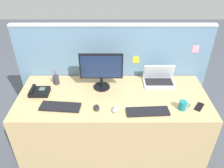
{
  "coord_description": "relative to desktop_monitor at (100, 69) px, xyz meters",
  "views": [
    {
      "loc": [
        -0.01,
        -1.96,
        2.22
      ],
      "look_at": [
        0.0,
        0.05,
        0.87
      ],
      "focal_mm": 35.96,
      "sensor_mm": 36.0,
      "label": 1
    }
  ],
  "objects": [
    {
      "name": "coffee_mug",
      "position": [
        0.82,
        -0.39,
        -0.19
      ],
      "size": [
        0.11,
        0.08,
        0.09
      ],
      "color": "#197A84",
      "rests_on": "desk"
    },
    {
      "name": "computer_mouse_right_hand",
      "position": [
        0.15,
        -0.42,
        -0.22
      ],
      "size": [
        0.08,
        0.11,
        0.03
      ],
      "primitive_type": "ellipsoid",
      "rotation": [
        0.0,
        0.0,
        -0.26
      ],
      "color": "#9EA0A8",
      "rests_on": "desk"
    },
    {
      "name": "keyboard_spare",
      "position": [
        0.47,
        -0.44,
        -0.23
      ],
      "size": [
        0.43,
        0.15,
        0.02
      ],
      "primitive_type": "cube",
      "rotation": [
        0.0,
        0.0,
        0.06
      ],
      "color": "black",
      "rests_on": "desk"
    },
    {
      "name": "pen_cup",
      "position": [
        -0.53,
        0.07,
        -0.19
      ],
      "size": [
        0.07,
        0.07,
        0.19
      ],
      "color": "#333338",
      "rests_on": "desk"
    },
    {
      "name": "computer_mouse_left_hand",
      "position": [
        -0.04,
        -0.39,
        -0.22
      ],
      "size": [
        0.07,
        0.11,
        0.03
      ],
      "primitive_type": "ellipsoid",
      "rotation": [
        0.0,
        0.0,
        0.12
      ],
      "color": "#232328",
      "rests_on": "desk"
    },
    {
      "name": "cell_phone_black_slab",
      "position": [
        1.01,
        -0.36,
        -0.24
      ],
      "size": [
        0.13,
        0.15,
        0.01
      ],
      "primitive_type": "cube",
      "rotation": [
        0.0,
        0.0,
        -0.63
      ],
      "color": "black",
      "rests_on": "desk"
    },
    {
      "name": "desktop_monitor",
      "position": [
        0.0,
        0.0,
        0.0
      ],
      "size": [
        0.47,
        0.19,
        0.42
      ],
      "color": "black",
      "rests_on": "desk"
    },
    {
      "name": "desk",
      "position": [
        0.13,
        -0.17,
        -0.62
      ],
      "size": [
        2.07,
        0.84,
        0.75
      ],
      "primitive_type": "cube",
      "color": "tan",
      "rests_on": "ground_plane"
    },
    {
      "name": "cubicle_divider",
      "position": [
        0.13,
        0.29,
        -0.29
      ],
      "size": [
        2.31,
        0.08,
        1.4
      ],
      "color": "#6084A3",
      "rests_on": "ground_plane"
    },
    {
      "name": "keyboard_main",
      "position": [
        -0.41,
        -0.37,
        -0.23
      ],
      "size": [
        0.42,
        0.18,
        0.02
      ],
      "primitive_type": "cube",
      "rotation": [
        0.0,
        0.0,
        -0.09
      ],
      "color": "black",
      "rests_on": "desk"
    },
    {
      "name": "desk_phone",
      "position": [
        -0.69,
        -0.13,
        -0.21
      ],
      "size": [
        0.21,
        0.17,
        0.08
      ],
      "color": "black",
      "rests_on": "desk"
    },
    {
      "name": "ground_plane",
      "position": [
        0.13,
        -0.17,
        -0.99
      ],
      "size": [
        10.0,
        10.0,
        0.0
      ],
      "primitive_type": "plane",
      "color": "#4C515B"
    },
    {
      "name": "laptop",
      "position": [
        0.67,
        0.1,
        -0.19
      ],
      "size": [
        0.36,
        0.23,
        0.22
      ],
      "color": "silver",
      "rests_on": "desk"
    }
  ]
}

